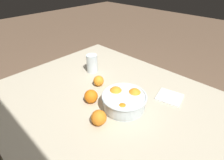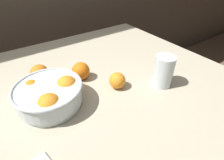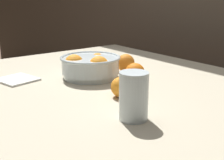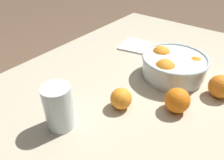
% 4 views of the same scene
% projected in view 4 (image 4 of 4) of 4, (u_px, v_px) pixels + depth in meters
% --- Properties ---
extents(dining_table, '(1.43, 1.16, 0.73)m').
position_uv_depth(dining_table, '(159.00, 105.00, 0.82)').
color(dining_table, '#B7AD93').
rests_on(dining_table, ground_plane).
extents(fruit_bowl, '(0.25, 0.25, 0.10)m').
position_uv_depth(fruit_bowl, '(173.00, 66.00, 0.84)').
color(fruit_bowl, silver).
rests_on(fruit_bowl, dining_table).
extents(juice_glass, '(0.08, 0.08, 0.14)m').
position_uv_depth(juice_glass, '(59.00, 108.00, 0.62)').
color(juice_glass, '#F4A314').
rests_on(juice_glass, dining_table).
extents(orange_loose_near_bowl, '(0.08, 0.08, 0.08)m').
position_uv_depth(orange_loose_near_bowl, '(177.00, 100.00, 0.69)').
color(orange_loose_near_bowl, orange).
rests_on(orange_loose_near_bowl, dining_table).
extents(orange_loose_front, '(0.07, 0.07, 0.07)m').
position_uv_depth(orange_loose_front, '(121.00, 99.00, 0.70)').
color(orange_loose_front, orange).
rests_on(orange_loose_front, dining_table).
extents(orange_loose_aside, '(0.08, 0.08, 0.08)m').
position_uv_depth(orange_loose_aside, '(220.00, 86.00, 0.75)').
color(orange_loose_aside, orange).
rests_on(orange_loose_aside, dining_table).
extents(napkin, '(0.17, 0.16, 0.01)m').
position_uv_depth(napkin, '(135.00, 45.00, 1.10)').
color(napkin, white).
rests_on(napkin, dining_table).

